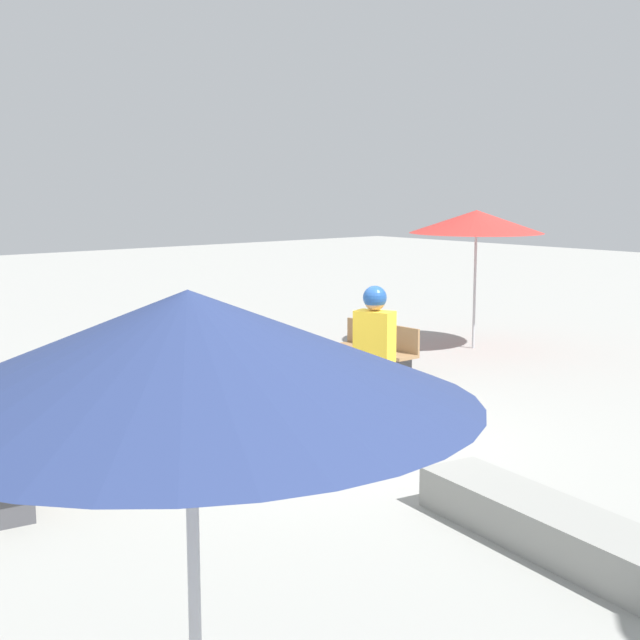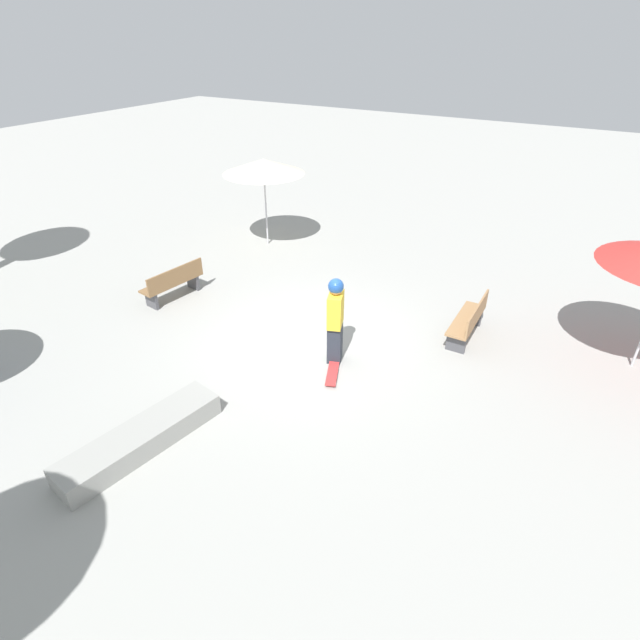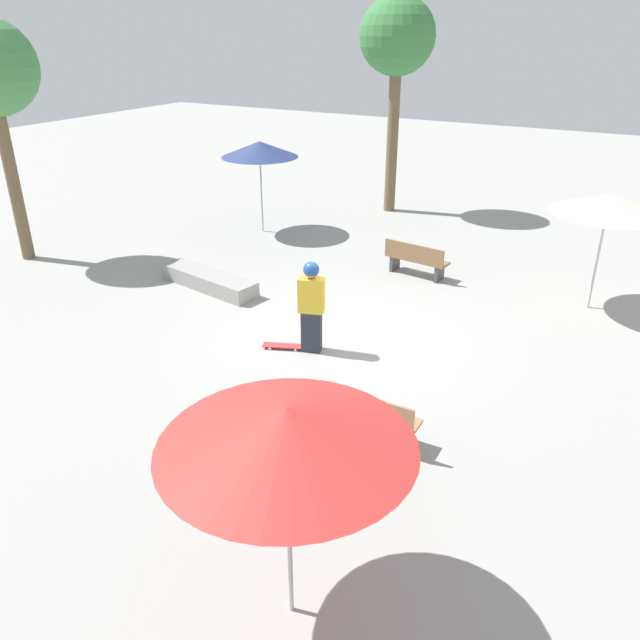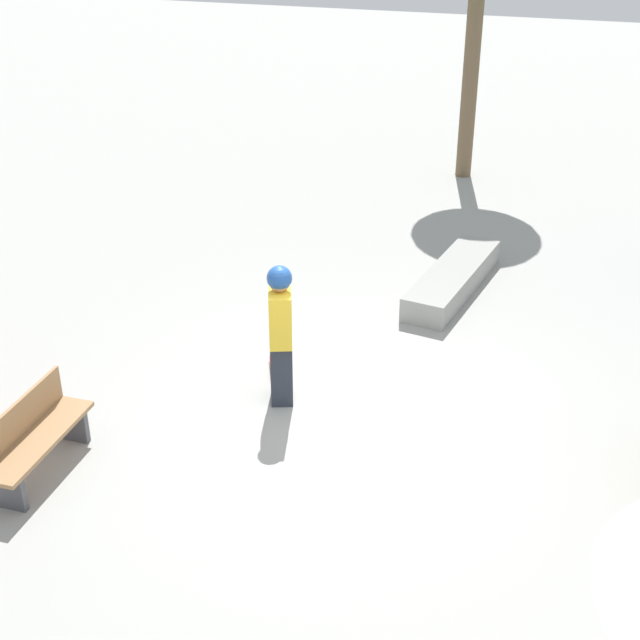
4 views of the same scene
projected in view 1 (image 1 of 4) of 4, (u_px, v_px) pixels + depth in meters
name	position (u px, v px, depth m)	size (l,w,h in m)	color
ground_plane	(317.00, 432.00, 11.01)	(60.00, 60.00, 0.00)	#9E9E99
skater_main	(374.00, 352.00, 11.11)	(0.54, 0.41, 1.80)	#282D38
skateboard	(415.00, 427.00, 11.01)	(0.82, 0.49, 0.07)	red
concrete_ledge	(546.00, 526.00, 7.50)	(2.76, 1.11, 0.38)	gray
bench_near	(0.00, 462.00, 8.46)	(1.64, 0.65, 0.85)	#47474C
bench_far	(376.00, 350.00, 14.12)	(1.60, 0.45, 0.85)	#47474C
shade_umbrella_navy	(189.00, 348.00, 3.34)	(2.22, 2.22, 2.65)	#B7B7BC
shade_umbrella_red	(476.00, 222.00, 16.30)	(2.46, 2.46, 2.57)	#B7B7BC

